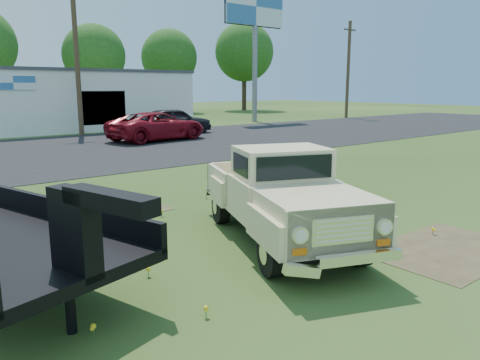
# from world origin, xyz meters

# --- Properties ---
(ground) EXTENTS (140.00, 140.00, 0.00)m
(ground) POSITION_xyz_m (0.00, 0.00, 0.00)
(ground) COLOR #253F14
(ground) RESTS_ON ground
(asphalt_lot) EXTENTS (90.00, 14.00, 0.02)m
(asphalt_lot) POSITION_xyz_m (0.00, 15.00, 0.00)
(asphalt_lot) COLOR black
(asphalt_lot) RESTS_ON ground
(dirt_patch_a) EXTENTS (3.00, 2.00, 0.01)m
(dirt_patch_a) POSITION_xyz_m (1.50, -3.00, 0.00)
(dirt_patch_a) COLOR #453C25
(dirt_patch_a) RESTS_ON ground
(dirt_patch_b) EXTENTS (2.20, 1.60, 0.01)m
(dirt_patch_b) POSITION_xyz_m (-2.00, 3.50, 0.00)
(dirt_patch_b) COLOR #453C25
(dirt_patch_b) RESTS_ON ground
(commercial_building) EXTENTS (14.20, 8.20, 4.15)m
(commercial_building) POSITION_xyz_m (6.00, 26.99, 2.10)
(commercial_building) COLOR white
(commercial_building) RESTS_ON ground
(billboard) EXTENTS (6.10, 0.45, 11.05)m
(billboard) POSITION_xyz_m (20.00, 24.04, 8.54)
(billboard) COLOR slate
(billboard) RESTS_ON ground
(utility_pole_mid) EXTENTS (1.60, 0.30, 9.00)m
(utility_pole_mid) POSITION_xyz_m (4.00, 22.00, 4.60)
(utility_pole_mid) COLOR #3F2A1D
(utility_pole_mid) RESTS_ON ground
(utility_pole_east) EXTENTS (1.60, 0.30, 9.00)m
(utility_pole_east) POSITION_xyz_m (30.00, 22.00, 4.60)
(utility_pole_east) COLOR #3F2A1D
(utility_pole_east) RESTS_ON ground
(treeline_e) EXTENTS (6.08, 6.08, 9.04)m
(treeline_e) POSITION_xyz_m (12.00, 39.00, 5.98)
(treeline_e) COLOR #39281A
(treeline_e) RESTS_ON ground
(treeline_f) EXTENTS (6.40, 6.40, 9.52)m
(treeline_f) POSITION_xyz_m (22.00, 41.50, 6.30)
(treeline_f) COLOR #39281A
(treeline_f) RESTS_ON ground
(treeline_g) EXTENTS (7.36, 7.36, 10.95)m
(treeline_g) POSITION_xyz_m (32.00, 40.00, 7.25)
(treeline_g) COLOR #39281A
(treeline_g) RESTS_ON ground
(vintage_pickup_truck) EXTENTS (3.76, 5.50, 1.86)m
(vintage_pickup_truck) POSITION_xyz_m (-0.56, -0.68, 0.93)
(vintage_pickup_truck) COLOR beige
(vintage_pickup_truck) RESTS_ON ground
(red_pickup) EXTENTS (5.98, 3.35, 1.58)m
(red_pickup) POSITION_xyz_m (6.21, 16.31, 0.79)
(red_pickup) COLOR maroon
(red_pickup) RESTS_ON ground
(dark_sedan) EXTENTS (4.93, 2.14, 1.65)m
(dark_sedan) POSITION_xyz_m (8.88, 18.93, 0.83)
(dark_sedan) COLOR black
(dark_sedan) RESTS_ON ground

